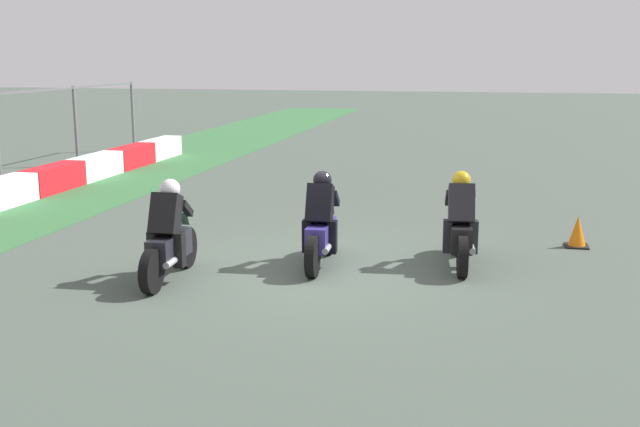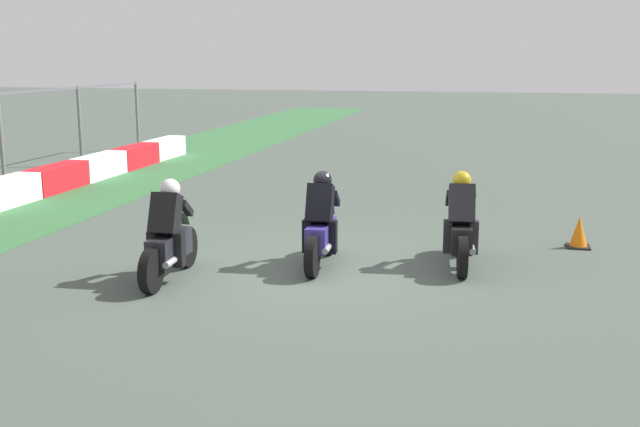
# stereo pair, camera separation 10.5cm
# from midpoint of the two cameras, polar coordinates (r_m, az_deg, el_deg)

# --- Properties ---
(ground_plane) EXTENTS (120.00, 120.00, 0.00)m
(ground_plane) POSITION_cam_midpoint_polar(r_m,az_deg,el_deg) (12.19, -0.22, -4.04)
(ground_plane) COLOR #475349
(rider_lane_a) EXTENTS (2.04, 0.57, 1.51)m
(rider_lane_a) POSITION_cam_midpoint_polar(r_m,az_deg,el_deg) (12.37, 10.12, -1.01)
(rider_lane_a) COLOR black
(rider_lane_a) RESTS_ON ground_plane
(rider_lane_b) EXTENTS (2.04, 0.55, 1.51)m
(rider_lane_b) POSITION_cam_midpoint_polar(r_m,az_deg,el_deg) (12.18, -0.17, -1.02)
(rider_lane_b) COLOR black
(rider_lane_b) RESTS_ON ground_plane
(rider_lane_c) EXTENTS (2.04, 0.55, 1.51)m
(rider_lane_c) POSITION_cam_midpoint_polar(r_m,az_deg,el_deg) (11.62, -11.38, -1.88)
(rider_lane_c) COLOR black
(rider_lane_c) RESTS_ON ground_plane
(traffic_cone) EXTENTS (0.40, 0.40, 0.56)m
(traffic_cone) POSITION_cam_midpoint_polar(r_m,az_deg,el_deg) (14.15, 18.35, -1.34)
(traffic_cone) COLOR black
(traffic_cone) RESTS_ON ground_plane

